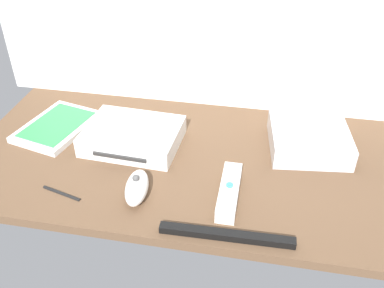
% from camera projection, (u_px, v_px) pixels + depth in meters
% --- Properties ---
extents(ground_plane, '(1.00, 0.48, 0.02)m').
position_uv_depth(ground_plane, '(192.00, 162.00, 0.95)').
color(ground_plane, brown).
rests_on(ground_plane, ground).
extents(game_console, '(0.22, 0.17, 0.04)m').
position_uv_depth(game_console, '(133.00, 136.00, 0.98)').
color(game_console, white).
rests_on(game_console, ground_plane).
extents(mini_computer, '(0.19, 0.19, 0.05)m').
position_uv_depth(mini_computer, '(309.00, 138.00, 0.97)').
color(mini_computer, silver).
rests_on(mini_computer, ground_plane).
extents(game_case, '(0.18, 0.22, 0.02)m').
position_uv_depth(game_case, '(57.00, 126.00, 1.04)').
color(game_case, white).
rests_on(game_case, ground_plane).
extents(remote_wand, '(0.04, 0.15, 0.03)m').
position_uv_depth(remote_wand, '(229.00, 192.00, 0.84)').
color(remote_wand, white).
rests_on(remote_wand, ground_plane).
extents(remote_nunchuk, '(0.06, 0.10, 0.05)m').
position_uv_depth(remote_nunchuk, '(137.00, 187.00, 0.84)').
color(remote_nunchuk, white).
rests_on(remote_nunchuk, ground_plane).
extents(remote_classic_pad, '(0.15, 0.09, 0.02)m').
position_uv_depth(remote_classic_pad, '(129.00, 127.00, 0.95)').
color(remote_classic_pad, white).
rests_on(remote_classic_pad, game_console).
extents(sensor_bar, '(0.24, 0.02, 0.01)m').
position_uv_depth(sensor_bar, '(227.00, 235.00, 0.76)').
color(sensor_bar, black).
rests_on(sensor_bar, ground_plane).
extents(stylus_pen, '(0.09, 0.03, 0.01)m').
position_uv_depth(stylus_pen, '(62.00, 192.00, 0.85)').
color(stylus_pen, black).
rests_on(stylus_pen, ground_plane).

